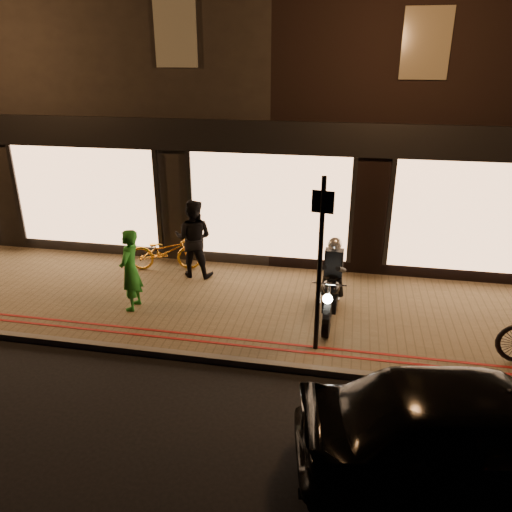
{
  "coord_description": "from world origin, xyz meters",
  "views": [
    {
      "loc": [
        1.8,
        -6.79,
        4.81
      ],
      "look_at": [
        0.04,
        2.19,
        1.1
      ],
      "focal_mm": 35.0,
      "sensor_mm": 36.0,
      "label": 1
    }
  ],
  "objects_px": {
    "bicycle_gold": "(165,252)",
    "person_green": "(130,270)",
    "parked_car": "(481,434)",
    "sign_post": "(320,258)",
    "motorcycle": "(332,288)"
  },
  "relations": [
    {
      "from": "bicycle_gold",
      "to": "person_green",
      "type": "xyz_separation_m",
      "value": [
        0.05,
        -1.95,
        0.38
      ]
    },
    {
      "from": "bicycle_gold",
      "to": "parked_car",
      "type": "bearing_deg",
      "value": -144.38
    },
    {
      "from": "sign_post",
      "to": "bicycle_gold",
      "type": "height_order",
      "value": "sign_post"
    },
    {
      "from": "sign_post",
      "to": "motorcycle",
      "type": "bearing_deg",
      "value": 80.99
    },
    {
      "from": "motorcycle",
      "to": "parked_car",
      "type": "distance_m",
      "value": 4.03
    },
    {
      "from": "sign_post",
      "to": "parked_car",
      "type": "bearing_deg",
      "value": -49.03
    },
    {
      "from": "bicycle_gold",
      "to": "motorcycle",
      "type": "bearing_deg",
      "value": -125.18
    },
    {
      "from": "sign_post",
      "to": "person_green",
      "type": "xyz_separation_m",
      "value": [
        -3.68,
        0.79,
        -0.86
      ]
    },
    {
      "from": "motorcycle",
      "to": "parked_car",
      "type": "bearing_deg",
      "value": -59.18
    },
    {
      "from": "person_green",
      "to": "parked_car",
      "type": "bearing_deg",
      "value": 59.83
    },
    {
      "from": "sign_post",
      "to": "person_green",
      "type": "bearing_deg",
      "value": 167.93
    },
    {
      "from": "bicycle_gold",
      "to": "person_green",
      "type": "relative_size",
      "value": 1.03
    },
    {
      "from": "motorcycle",
      "to": "bicycle_gold",
      "type": "distance_m",
      "value": 4.23
    },
    {
      "from": "motorcycle",
      "to": "parked_car",
      "type": "xyz_separation_m",
      "value": [
        1.92,
        -3.55,
        -0.01
      ]
    },
    {
      "from": "sign_post",
      "to": "bicycle_gold",
      "type": "xyz_separation_m",
      "value": [
        -3.73,
        2.74,
        -1.24
      ]
    }
  ]
}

